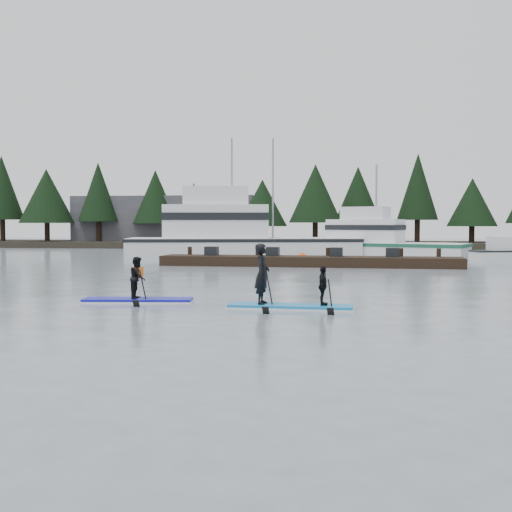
# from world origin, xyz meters

# --- Properties ---
(ground) EXTENTS (160.00, 160.00, 0.00)m
(ground) POSITION_xyz_m (0.00, 0.00, 0.00)
(ground) COLOR slate
(ground) RESTS_ON ground
(far_shore) EXTENTS (70.00, 8.00, 0.60)m
(far_shore) POSITION_xyz_m (0.00, 42.00, 0.30)
(far_shore) COLOR #2D281E
(far_shore) RESTS_ON ground
(treeline) EXTENTS (60.00, 4.00, 8.00)m
(treeline) POSITION_xyz_m (0.00, 42.00, 0.00)
(treeline) COLOR black
(treeline) RESTS_ON ground
(waterfront_building) EXTENTS (18.00, 6.00, 5.00)m
(waterfront_building) POSITION_xyz_m (-14.00, 44.00, 2.50)
(waterfront_building) COLOR #4C4C51
(waterfront_building) RESTS_ON ground
(fishing_boat_large) EXTENTS (17.65, 7.64, 9.71)m
(fishing_boat_large) POSITION_xyz_m (-4.51, 28.66, 0.73)
(fishing_boat_large) COLOR silver
(fishing_boat_large) RESTS_ON ground
(fishing_boat_medium) EXTENTS (12.30, 7.71, 7.44)m
(fishing_boat_medium) POSITION_xyz_m (6.08, 29.43, 0.51)
(fishing_boat_medium) COLOR silver
(fishing_boat_medium) RESTS_ON ground
(floating_dock) EXTENTS (16.53, 2.88, 0.55)m
(floating_dock) POSITION_xyz_m (1.53, 16.50, 0.27)
(floating_dock) COLOR black
(floating_dock) RESTS_ON ground
(buoy_b) EXTENTS (0.64, 0.64, 0.64)m
(buoy_b) POSITION_xyz_m (0.84, 21.71, 0.00)
(buoy_b) COLOR #ED450B
(buoy_b) RESTS_ON ground
(paddleboard_solo) EXTENTS (3.33, 1.21, 1.84)m
(paddleboard_solo) POSITION_xyz_m (-2.78, -0.16, 0.44)
(paddleboard_solo) COLOR #1113A7
(paddleboard_solo) RESTS_ON ground
(paddleboard_duo) EXTENTS (3.49, 1.20, 2.34)m
(paddleboard_duo) POSITION_xyz_m (1.72, -1.02, 0.58)
(paddleboard_duo) COLOR #1479BE
(paddleboard_duo) RESTS_ON ground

